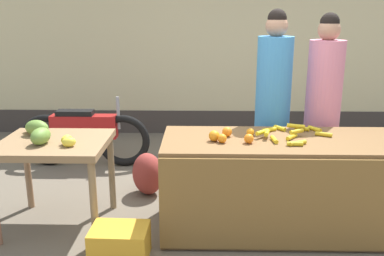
# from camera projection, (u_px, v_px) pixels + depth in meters

# --- Properties ---
(ground_plane) EXTENTS (24.00, 24.00, 0.00)m
(ground_plane) POSITION_uv_depth(u_px,v_px,m) (223.00, 226.00, 3.78)
(ground_plane) COLOR #665B4C
(market_wall_back) EXTENTS (9.76, 0.23, 3.08)m
(market_wall_back) POSITION_uv_depth(u_px,v_px,m) (215.00, 35.00, 6.37)
(market_wall_back) COLOR beige
(market_wall_back) RESTS_ON ground
(fruit_stall_counter) EXTENTS (2.05, 0.83, 0.82)m
(fruit_stall_counter) POSITION_uv_depth(u_px,v_px,m) (282.00, 185.00, 3.65)
(fruit_stall_counter) COLOR brown
(fruit_stall_counter) RESTS_ON ground
(side_table_wooden) EXTENTS (0.91, 0.79, 0.79)m
(side_table_wooden) POSITION_uv_depth(u_px,v_px,m) (55.00, 153.00, 3.63)
(side_table_wooden) COLOR olive
(side_table_wooden) RESTS_ON ground
(banana_bunch_pile) EXTENTS (0.67, 0.56, 0.07)m
(banana_bunch_pile) POSITION_uv_depth(u_px,v_px,m) (290.00, 133.00, 3.62)
(banana_bunch_pile) COLOR gold
(banana_bunch_pile) RESTS_ON fruit_stall_counter
(orange_pile) EXTENTS (0.40, 0.28, 0.09)m
(orange_pile) POSITION_uv_depth(u_px,v_px,m) (230.00, 135.00, 3.51)
(orange_pile) COLOR orange
(orange_pile) RESTS_ON fruit_stall_counter
(mango_papaya_pile) EXTENTS (0.61, 0.53, 0.14)m
(mango_papaya_pile) POSITION_uv_depth(u_px,v_px,m) (41.00, 133.00, 3.62)
(mango_papaya_pile) COLOR yellow
(mango_papaya_pile) RESTS_ON side_table_wooden
(vendor_woman_blue_shirt) EXTENTS (0.34, 0.34, 1.89)m
(vendor_woman_blue_shirt) POSITION_uv_depth(u_px,v_px,m) (272.00, 107.00, 4.14)
(vendor_woman_blue_shirt) COLOR #33333D
(vendor_woman_blue_shirt) RESTS_ON ground
(vendor_woman_pink_shirt) EXTENTS (0.34, 0.34, 1.85)m
(vendor_woman_pink_shirt) POSITION_uv_depth(u_px,v_px,m) (322.00, 109.00, 4.14)
(vendor_woman_pink_shirt) COLOR #33333D
(vendor_woman_pink_shirt) RESTS_ON ground
(parked_motorcycle) EXTENTS (1.60, 0.18, 0.88)m
(parked_motorcycle) POSITION_uv_depth(u_px,v_px,m) (85.00, 134.00, 5.17)
(parked_motorcycle) COLOR black
(parked_motorcycle) RESTS_ON ground
(produce_crate) EXTENTS (0.45, 0.33, 0.26)m
(produce_crate) POSITION_uv_depth(u_px,v_px,m) (120.00, 243.00, 3.26)
(produce_crate) COLOR gold
(produce_crate) RESTS_ON ground
(produce_sack) EXTENTS (0.46, 0.47, 0.45)m
(produce_sack) POSITION_uv_depth(u_px,v_px,m) (148.00, 174.00, 4.40)
(produce_sack) COLOR maroon
(produce_sack) RESTS_ON ground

